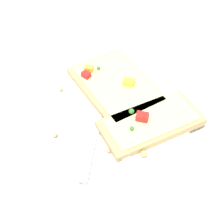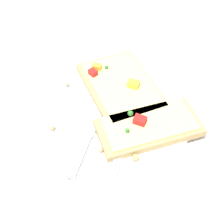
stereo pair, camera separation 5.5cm
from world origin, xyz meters
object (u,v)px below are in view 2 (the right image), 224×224
object	(u,v)px
plate	(112,118)
pizza_slice_main	(122,87)
fork	(130,120)
pizza_slice_corner	(149,125)
knife	(88,134)

from	to	relation	value
plate	pizza_slice_main	distance (m)	0.07
fork	pizza_slice_main	size ratio (longest dim) A/B	0.91
fork	pizza_slice_corner	xyz separation A→B (m)	(0.04, -0.00, 0.01)
pizza_slice_main	plate	bearing A→B (deg)	140.84
plate	knife	size ratio (longest dim) A/B	1.34
knife	pizza_slice_corner	size ratio (longest dim) A/B	1.12
plate	knife	xyz separation A→B (m)	(-0.02, -0.06, 0.01)
pizza_slice_main	pizza_slice_corner	size ratio (longest dim) A/B	1.21
fork	pizza_slice_main	distance (m)	0.08
pizza_slice_main	pizza_slice_corner	xyz separation A→B (m)	(0.08, -0.06, 0.00)
plate	fork	xyz separation A→B (m)	(0.03, 0.00, 0.01)
fork	knife	size ratio (longest dim) A/B	0.98
knife	pizza_slice_corner	xyz separation A→B (m)	(0.09, 0.06, 0.01)
plate	knife	distance (m)	0.06
fork	knife	bearing A→B (deg)	128.09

